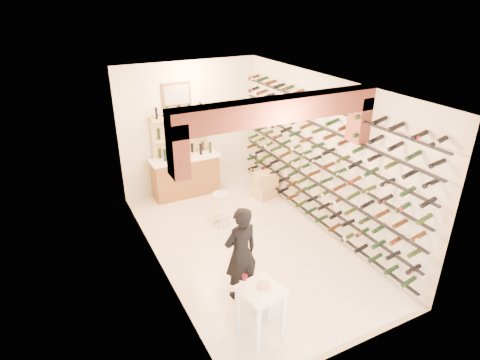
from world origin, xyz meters
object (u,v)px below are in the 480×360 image
Objects in this scene: person at (241,253)px; crate_lower at (265,191)px; back_counter at (186,175)px; wine_rack at (314,160)px; chrome_barstool at (222,207)px; tasting_table at (260,297)px; white_stool at (270,302)px.

crate_lower is at bearing -133.47° from person.
crate_lower is at bearing -31.81° from back_counter.
person is (-2.32, -1.27, -0.72)m from wine_rack.
chrome_barstool is at bearing -113.31° from person.
white_stool is at bearing 30.86° from tasting_table.
person is 3.66m from crate_lower.
back_counter reaches higher than crate_lower.
person is at bearing 110.56° from white_stool.
tasting_table is (-2.47, -2.18, -0.86)m from wine_rack.
tasting_table is 1.80× the size of crate_lower.
tasting_table is at bearing 73.98° from person.
tasting_table is at bearing -138.59° from wine_rack.
person is at bearing -97.10° from back_counter.
person is at bearing 70.30° from tasting_table.
tasting_table is 2.56× the size of white_stool.
wine_rack is 3.35× the size of back_counter.
person is at bearing -151.21° from wine_rack.
white_stool is (-2.10, -1.86, -1.35)m from wine_rack.
chrome_barstool is at bearing 152.43° from wine_rack.
person reaches higher than crate_lower.
person is (-0.22, 0.58, 0.63)m from white_stool.
tasting_table is 4.47m from crate_lower.
wine_rack is at bearing 31.00° from tasting_table.
white_stool is at bearing 103.84° from person.
back_counter is at bearing 124.66° from wine_rack.
back_counter is 4.87m from tasting_table.
tasting_table reaches higher than chrome_barstool.
white_stool is at bearing -138.57° from wine_rack.
white_stool is 0.88m from person.
tasting_table is (-0.64, -4.82, 0.16)m from back_counter.
crate_lower is (1.67, -1.03, -0.36)m from back_counter.
back_counter is 2.20× the size of chrome_barstool.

